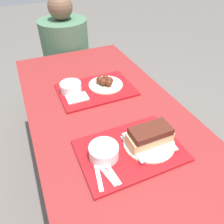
# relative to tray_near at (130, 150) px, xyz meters

# --- Properties ---
(ground_plane) EXTENTS (12.00, 12.00, 0.00)m
(ground_plane) POSITION_rel_tray_near_xyz_m (0.02, 0.22, -0.74)
(ground_plane) COLOR #605B56
(picnic_table) EXTENTS (0.76, 1.71, 0.73)m
(picnic_table) POSITION_rel_tray_near_xyz_m (0.02, 0.22, -0.10)
(picnic_table) COLOR maroon
(picnic_table) RESTS_ON ground_plane
(picnic_bench_far) EXTENTS (0.72, 0.28, 0.43)m
(picnic_bench_far) POSITION_rel_tray_near_xyz_m (0.02, 1.29, -0.37)
(picnic_bench_far) COLOR maroon
(picnic_bench_far) RESTS_ON ground_plane
(tray_near) EXTENTS (0.42, 0.29, 0.01)m
(tray_near) POSITION_rel_tray_near_xyz_m (0.00, 0.00, 0.00)
(tray_near) COLOR #B21419
(tray_near) RESTS_ON picnic_table
(tray_far) EXTENTS (0.42, 0.29, 0.01)m
(tray_far) POSITION_rel_tray_near_xyz_m (0.03, 0.49, 0.00)
(tray_far) COLOR #B21419
(tray_far) RESTS_ON picnic_table
(bowl_coleslaw_near) EXTENTS (0.12, 0.12, 0.05)m
(bowl_coleslaw_near) POSITION_rel_tray_near_xyz_m (-0.11, 0.01, 0.04)
(bowl_coleslaw_near) COLOR white
(bowl_coleslaw_near) RESTS_ON tray_near
(brisket_sandwich_plate) EXTENTS (0.22, 0.22, 0.09)m
(brisket_sandwich_plate) POSITION_rel_tray_near_xyz_m (0.09, -0.00, 0.04)
(brisket_sandwich_plate) COLOR beige
(brisket_sandwich_plate) RESTS_ON tray_near
(plastic_fork_near) EXTENTS (0.05, 0.17, 0.00)m
(plastic_fork_near) POSITION_rel_tray_near_xyz_m (-0.14, -0.05, 0.01)
(plastic_fork_near) COLOR white
(plastic_fork_near) RESTS_ON tray_near
(plastic_knife_near) EXTENTS (0.03, 0.17, 0.00)m
(plastic_knife_near) POSITION_rel_tray_near_xyz_m (-0.12, -0.05, 0.01)
(plastic_knife_near) COLOR white
(plastic_knife_near) RESTS_ON tray_near
(plastic_spoon_near) EXTENTS (0.05, 0.17, 0.00)m
(plastic_spoon_near) POSITION_rel_tray_near_xyz_m (-0.16, -0.05, 0.01)
(plastic_spoon_near) COLOR white
(plastic_spoon_near) RESTS_ON tray_near
(condiment_packet) EXTENTS (0.04, 0.03, 0.01)m
(condiment_packet) POSITION_rel_tray_near_xyz_m (0.01, 0.07, 0.01)
(condiment_packet) COLOR #A59E93
(condiment_packet) RESTS_ON tray_near
(bowl_coleslaw_far) EXTENTS (0.12, 0.12, 0.05)m
(bowl_coleslaw_far) POSITION_rel_tray_near_xyz_m (-0.11, 0.51, 0.04)
(bowl_coleslaw_far) COLOR white
(bowl_coleslaw_far) RESTS_ON tray_far
(wings_plate_far) EXTENTS (0.20, 0.20, 0.05)m
(wings_plate_far) POSITION_rel_tray_near_xyz_m (0.09, 0.50, 0.02)
(wings_plate_far) COLOR beige
(wings_plate_far) RESTS_ON tray_far
(napkin_far) EXTENTS (0.11, 0.08, 0.01)m
(napkin_far) POSITION_rel_tray_near_xyz_m (-0.10, 0.44, 0.01)
(napkin_far) COLOR white
(napkin_far) RESTS_ON tray_far
(person_seated_across) EXTENTS (0.39, 0.39, 0.66)m
(person_seated_across) POSITION_rel_tray_near_xyz_m (0.05, 1.29, -0.04)
(person_seated_across) COLOR #477051
(person_seated_across) RESTS_ON picnic_bench_far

